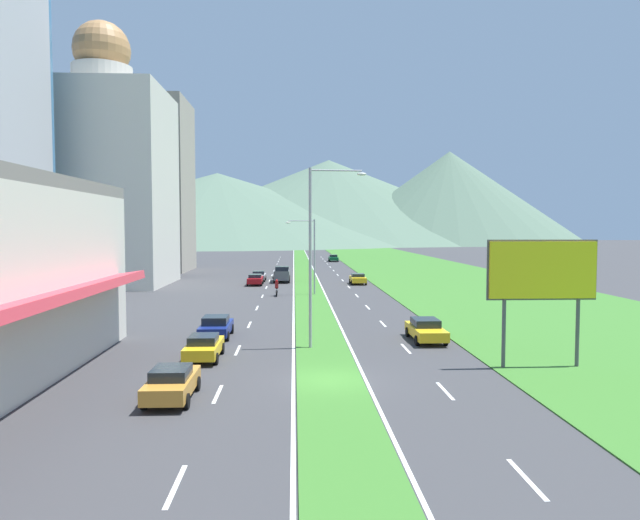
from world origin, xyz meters
TOP-DOWN VIEW (x-y plane):
  - ground_plane at (0.00, 0.00)m, footprint 600.00×600.00m
  - grass_median at (0.00, 60.00)m, footprint 3.20×240.00m
  - grass_verge_right at (20.60, 60.00)m, footprint 24.00×240.00m
  - lane_dash_left_1 at (-5.10, -10.97)m, footprint 0.16×2.80m
  - lane_dash_left_2 at (-5.10, -1.94)m, footprint 0.16×2.80m
  - lane_dash_left_3 at (-5.10, 7.09)m, footprint 0.16×2.80m
  - lane_dash_left_4 at (-5.10, 16.12)m, footprint 0.16×2.80m
  - lane_dash_left_5 at (-5.10, 25.15)m, footprint 0.16×2.80m
  - lane_dash_left_6 at (-5.10, 34.18)m, footprint 0.16×2.80m
  - lane_dash_left_7 at (-5.10, 43.22)m, footprint 0.16×2.80m
  - lane_dash_left_8 at (-5.10, 52.25)m, footprint 0.16×2.80m
  - lane_dash_left_9 at (-5.10, 61.28)m, footprint 0.16×2.80m
  - lane_dash_left_10 at (-5.10, 70.31)m, footprint 0.16×2.80m
  - lane_dash_left_11 at (-5.10, 79.34)m, footprint 0.16×2.80m
  - lane_dash_left_12 at (-5.10, 88.37)m, footprint 0.16×2.80m
  - lane_dash_left_13 at (-5.10, 97.40)m, footprint 0.16×2.80m
  - lane_dash_left_14 at (-5.10, 106.43)m, footprint 0.16×2.80m
  - lane_dash_left_15 at (-5.10, 115.46)m, footprint 0.16×2.80m
  - lane_dash_right_1 at (5.10, -10.97)m, footprint 0.16×2.80m
  - lane_dash_right_2 at (5.10, -1.94)m, footprint 0.16×2.80m
  - lane_dash_right_3 at (5.10, 7.09)m, footprint 0.16×2.80m
  - lane_dash_right_4 at (5.10, 16.12)m, footprint 0.16×2.80m
  - lane_dash_right_5 at (5.10, 25.15)m, footprint 0.16×2.80m
  - lane_dash_right_6 at (5.10, 34.18)m, footprint 0.16×2.80m
  - lane_dash_right_7 at (5.10, 43.22)m, footprint 0.16×2.80m
  - lane_dash_right_8 at (5.10, 52.25)m, footprint 0.16×2.80m
  - lane_dash_right_9 at (5.10, 61.28)m, footprint 0.16×2.80m
  - lane_dash_right_10 at (5.10, 70.31)m, footprint 0.16×2.80m
  - lane_dash_right_11 at (5.10, 79.34)m, footprint 0.16×2.80m
  - lane_dash_right_12 at (5.10, 88.37)m, footprint 0.16×2.80m
  - lane_dash_right_13 at (5.10, 97.40)m, footprint 0.16×2.80m
  - lane_dash_right_14 at (5.10, 106.43)m, footprint 0.16×2.80m
  - lane_dash_right_15 at (5.10, 115.46)m, footprint 0.16×2.80m
  - edge_line_median_left at (-1.75, 60.00)m, footprint 0.16×240.00m
  - edge_line_median_right at (1.75, 60.00)m, footprint 0.16×240.00m
  - domed_building at (-25.82, 47.39)m, footprint 15.74×15.74m
  - midrise_colored at (-26.31, 71.20)m, footprint 13.61×13.61m
  - hill_far_left at (-40.32, 265.53)m, footprint 231.78×231.78m
  - hill_far_center at (17.50, 286.92)m, footprint 218.50×218.50m
  - hill_far_right at (73.96, 248.95)m, footprint 124.89×124.89m
  - street_lamp_near at (-0.36, 7.49)m, footprint 3.51×0.49m
  - street_lamp_mid at (0.15, 35.39)m, footprint 3.25×0.28m
  - billboard_roadside at (11.23, 2.04)m, footprint 5.84×0.28m
  - car_0 at (6.88, 9.48)m, footprint 2.02×4.75m
  - car_1 at (-6.76, 4.84)m, footprint 1.90×4.27m
  - car_2 at (-6.56, 51.72)m, footprint 1.94×4.20m
  - car_3 at (6.88, 96.63)m, footprint 2.03×4.70m
  - car_4 at (-3.60, 57.51)m, footprint 1.93×4.48m
  - car_5 at (-6.67, 46.30)m, footprint 1.96×4.69m
  - car_6 at (-6.94, -2.69)m, footprint 1.92×4.24m
  - car_7 at (-6.95, 11.27)m, footprint 2.03×4.40m
  - car_8 at (6.62, 46.75)m, footprint 2.03×4.03m
  - pickup_truck_0 at (-3.34, 50.54)m, footprint 2.18×5.40m
  - motorcycle_rider at (-3.57, 34.32)m, footprint 0.36×2.00m

SIDE VIEW (x-z plane):
  - ground_plane at x=0.00m, z-range 0.00..0.00m
  - lane_dash_left_1 at x=-5.10m, z-range 0.00..0.01m
  - lane_dash_left_2 at x=-5.10m, z-range 0.00..0.01m
  - lane_dash_left_3 at x=-5.10m, z-range 0.00..0.01m
  - lane_dash_left_4 at x=-5.10m, z-range 0.00..0.01m
  - lane_dash_left_5 at x=-5.10m, z-range 0.00..0.01m
  - lane_dash_left_6 at x=-5.10m, z-range 0.00..0.01m
  - lane_dash_left_7 at x=-5.10m, z-range 0.00..0.01m
  - lane_dash_left_8 at x=-5.10m, z-range 0.00..0.01m
  - lane_dash_left_9 at x=-5.10m, z-range 0.00..0.01m
  - lane_dash_left_10 at x=-5.10m, z-range 0.00..0.01m
  - lane_dash_left_11 at x=-5.10m, z-range 0.00..0.01m
  - lane_dash_left_12 at x=-5.10m, z-range 0.00..0.01m
  - lane_dash_left_13 at x=-5.10m, z-range 0.00..0.01m
  - lane_dash_left_14 at x=-5.10m, z-range 0.00..0.01m
  - lane_dash_left_15 at x=-5.10m, z-range 0.00..0.01m
  - lane_dash_right_1 at x=5.10m, z-range 0.00..0.01m
  - lane_dash_right_2 at x=5.10m, z-range 0.00..0.01m
  - lane_dash_right_3 at x=5.10m, z-range 0.00..0.01m
  - lane_dash_right_4 at x=5.10m, z-range 0.00..0.01m
  - lane_dash_right_5 at x=5.10m, z-range 0.00..0.01m
  - lane_dash_right_6 at x=5.10m, z-range 0.00..0.01m
  - lane_dash_right_7 at x=5.10m, z-range 0.00..0.01m
  - lane_dash_right_8 at x=5.10m, z-range 0.00..0.01m
  - lane_dash_right_9 at x=5.10m, z-range 0.00..0.01m
  - lane_dash_right_10 at x=5.10m, z-range 0.00..0.01m
  - lane_dash_right_11 at x=5.10m, z-range 0.00..0.01m
  - lane_dash_right_12 at x=5.10m, z-range 0.00..0.01m
  - lane_dash_right_13 at x=5.10m, z-range 0.00..0.01m
  - lane_dash_right_14 at x=5.10m, z-range 0.00..0.01m
  - lane_dash_right_15 at x=5.10m, z-range 0.00..0.01m
  - edge_line_median_left at x=-1.75m, z-range 0.00..0.01m
  - edge_line_median_right at x=1.75m, z-range 0.00..0.01m
  - grass_median at x=0.00m, z-range 0.00..0.06m
  - grass_verge_right at x=20.60m, z-range 0.00..0.06m
  - car_8 at x=6.62m, z-range 0.03..1.40m
  - car_1 at x=-6.76m, z-range 0.02..1.42m
  - car_2 at x=-6.56m, z-range 0.02..1.43m
  - car_5 at x=-6.67m, z-range 0.03..1.43m
  - car_0 at x=6.88m, z-range 0.02..1.45m
  - car_6 at x=-6.94m, z-range 0.02..1.46m
  - car_7 at x=-6.95m, z-range 0.01..1.47m
  - motorcycle_rider at x=-3.57m, z-range -0.15..1.65m
  - car_3 at x=6.88m, z-range 0.02..1.50m
  - car_4 at x=-3.60m, z-range 0.03..1.55m
  - pickup_truck_0 at x=-3.34m, z-range -0.02..1.98m
  - street_lamp_mid at x=0.15m, z-range 0.71..8.97m
  - billboard_roadside at x=11.23m, z-range 1.57..8.32m
  - street_lamp_near at x=-0.36m, z-range 0.79..11.76m
  - domed_building at x=-25.82m, z-range -3.00..30.27m
  - midrise_colored at x=-26.31m, z-range 0.00..28.70m
  - hill_far_left at x=-40.32m, z-range 0.00..34.89m
  - hill_far_center at x=17.50m, z-range 0.00..44.22m
  - hill_far_right at x=73.96m, z-range 0.00..44.26m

